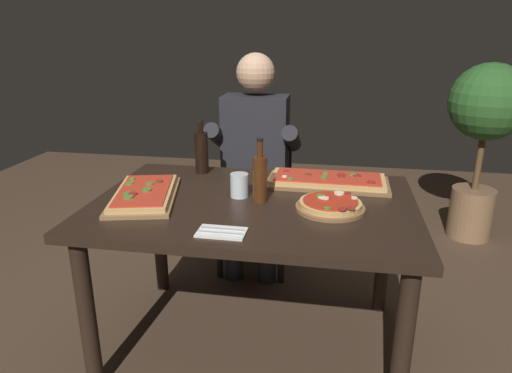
{
  "coord_description": "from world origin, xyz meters",
  "views": [
    {
      "loc": [
        0.34,
        -1.87,
        1.46
      ],
      "look_at": [
        0.0,
        0.05,
        0.79
      ],
      "focal_mm": 32.5,
      "sensor_mm": 36.0,
      "label": 1
    }
  ],
  "objects": [
    {
      "name": "ground_plane",
      "position": [
        0.0,
        0.0,
        0.0
      ],
      "size": [
        6.4,
        6.4,
        0.0
      ],
      "primitive_type": "plane",
      "color": "#4C3828"
    },
    {
      "name": "dining_table",
      "position": [
        0.0,
        0.0,
        0.64
      ],
      "size": [
        1.4,
        0.96,
        0.74
      ],
      "color": "black",
      "rests_on": "ground_plane"
    },
    {
      "name": "pizza_rectangular_front",
      "position": [
        0.31,
        0.28,
        0.76
      ],
      "size": [
        0.59,
        0.28,
        0.05
      ],
      "color": "brown",
      "rests_on": "dining_table"
    },
    {
      "name": "pizza_rectangular_left",
      "position": [
        -0.49,
        -0.05,
        0.76
      ],
      "size": [
        0.38,
        0.55,
        0.05
      ],
      "color": "olive",
      "rests_on": "dining_table"
    },
    {
      "name": "pizza_round_far",
      "position": [
        0.33,
        -0.05,
        0.76
      ],
      "size": [
        0.29,
        0.29,
        0.05
      ],
      "color": "brown",
      "rests_on": "dining_table"
    },
    {
      "name": "wine_bottle_dark",
      "position": [
        -0.34,
        0.37,
        0.85
      ],
      "size": [
        0.07,
        0.07,
        0.28
      ],
      "color": "black",
      "rests_on": "dining_table"
    },
    {
      "name": "oil_bottle_amber",
      "position": [
        0.03,
        -0.0,
        0.85
      ],
      "size": [
        0.06,
        0.06,
        0.28
      ],
      "color": "#47230F",
      "rests_on": "dining_table"
    },
    {
      "name": "tumbler_near_camera",
      "position": [
        -0.07,
        0.04,
        0.79
      ],
      "size": [
        0.08,
        0.08,
        0.11
      ],
      "color": "silver",
      "rests_on": "dining_table"
    },
    {
      "name": "napkin_cutlery_set",
      "position": [
        -0.06,
        -0.35,
        0.74
      ],
      "size": [
        0.18,
        0.11,
        0.01
      ],
      "color": "white",
      "rests_on": "dining_table"
    },
    {
      "name": "diner_chair",
      "position": [
        -0.13,
        0.86,
        0.49
      ],
      "size": [
        0.44,
        0.44,
        0.87
      ],
      "color": "black",
      "rests_on": "ground_plane"
    },
    {
      "name": "seated_diner",
      "position": [
        -0.13,
        0.74,
        0.74
      ],
      "size": [
        0.53,
        0.41,
        1.33
      ],
      "color": "#23232D",
      "rests_on": "ground_plane"
    },
    {
      "name": "potted_plant_corner",
      "position": [
        1.34,
        1.48,
        0.83
      ],
      "size": [
        0.52,
        0.52,
        1.25
      ],
      "color": "#846042",
      "rests_on": "ground_plane"
    }
  ]
}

